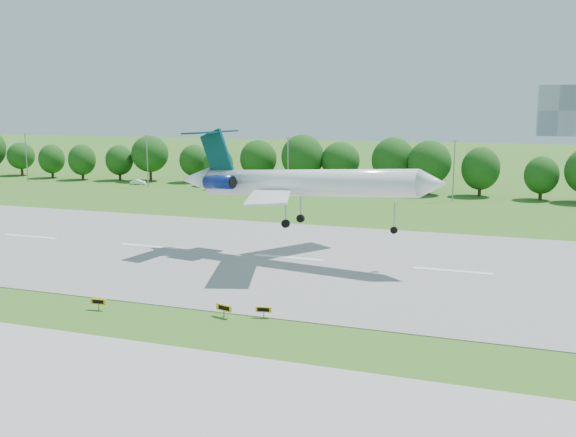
# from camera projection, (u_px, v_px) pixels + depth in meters

# --- Properties ---
(ground) EXTENTS (600.00, 600.00, 0.00)m
(ground) POSITION_uv_depth(u_px,v_px,m) (197.00, 320.00, 57.28)
(ground) COLOR #34631A
(ground) RESTS_ON ground
(runway) EXTENTS (400.00, 45.00, 0.08)m
(runway) POSITION_uv_depth(u_px,v_px,m) (289.00, 258.00, 80.52)
(runway) COLOR gray
(runway) RESTS_ON ground
(taxiway) EXTENTS (400.00, 23.00, 0.08)m
(taxiway) POSITION_uv_depth(u_px,v_px,m) (66.00, 408.00, 40.53)
(taxiway) COLOR #ADADA8
(taxiway) RESTS_ON ground
(tree_line) EXTENTS (288.40, 8.40, 10.40)m
(tree_line) POSITION_uv_depth(u_px,v_px,m) (388.00, 164.00, 141.76)
(tree_line) COLOR #382314
(tree_line) RESTS_ON ground
(light_poles) EXTENTS (175.90, 0.25, 12.19)m
(light_poles) POSITION_uv_depth(u_px,v_px,m) (367.00, 167.00, 133.24)
(light_poles) COLOR gray
(light_poles) RESTS_ON ground
(airliner) EXTENTS (35.65, 25.72, 11.79)m
(airliner) POSITION_uv_depth(u_px,v_px,m) (294.00, 182.00, 78.89)
(airliner) COLOR white
(airliner) RESTS_ON ground
(taxi_sign_left) EXTENTS (1.69, 0.64, 1.19)m
(taxi_sign_left) POSITION_uv_depth(u_px,v_px,m) (224.00, 308.00, 57.84)
(taxi_sign_left) COLOR gray
(taxi_sign_left) RESTS_ON ground
(taxi_sign_centre) EXTENTS (1.55, 0.30, 1.09)m
(taxi_sign_centre) POSITION_uv_depth(u_px,v_px,m) (99.00, 302.00, 59.92)
(taxi_sign_centre) COLOR gray
(taxi_sign_centre) RESTS_ON ground
(taxi_sign_right) EXTENTS (1.47, 0.38, 1.03)m
(taxi_sign_right) POSITION_uv_depth(u_px,v_px,m) (264.00, 310.00, 57.72)
(taxi_sign_right) COLOR gray
(taxi_sign_right) RESTS_ON ground
(service_vehicle_a) EXTENTS (3.82, 1.82, 1.21)m
(service_vehicle_a) POSITION_uv_depth(u_px,v_px,m) (138.00, 182.00, 156.08)
(service_vehicle_a) COLOR white
(service_vehicle_a) RESTS_ON ground
(service_vehicle_b) EXTENTS (3.62, 1.91, 1.17)m
(service_vehicle_b) POSITION_uv_depth(u_px,v_px,m) (212.00, 188.00, 145.40)
(service_vehicle_b) COLOR white
(service_vehicle_b) RESTS_ON ground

